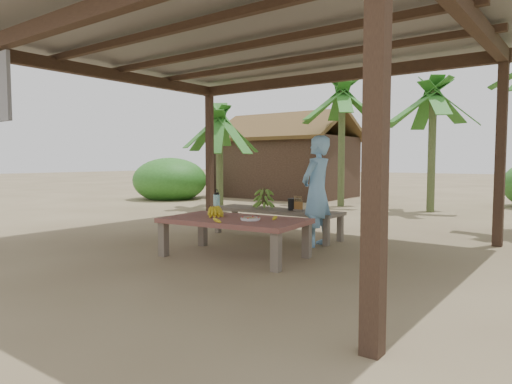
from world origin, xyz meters
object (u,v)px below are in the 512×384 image
Objects in this scene: work_table at (234,223)px; woman at (317,191)px; bench at (276,213)px; ripe_banana_bunch at (214,211)px; water_flask at (217,203)px; plate at (250,219)px; cooking_pot at (294,205)px.

work_table is 1.42m from woman.
bench is 1.39× the size of woman.
water_flask reaches higher than ripe_banana_bunch.
water_flask is (-0.20, 0.29, 0.06)m from ripe_banana_bunch.
plate reaches higher than work_table.
bench is 8.45× the size of ripe_banana_bunch.
woman reaches higher than cooking_pot.
work_table is at bearing -26.08° from water_flask.
water_flask reaches higher than cooking_pot.
cooking_pot is at bearing 87.92° from work_table.
cooking_pot reaches higher than bench.
bench is 1.04m from woman.
cooking_pot reaches higher than plate.
ripe_banana_bunch is 0.36m from water_flask.
bench is 1.36m from water_flask.
ripe_banana_bunch is 0.16× the size of woman.
ripe_banana_bunch is (0.12, -1.63, 0.18)m from bench.
ripe_banana_bunch is 0.78× the size of water_flask.
plate is (0.28, -0.03, 0.08)m from work_table.
work_table is at bearing 173.73° from plate.
ripe_banana_bunch reaches higher than work_table.
work_table is at bearing -85.52° from cooking_pot.
plate is at bearing -0.33° from ripe_banana_bunch.
woman is at bearing -31.05° from cooking_pot.
woman is at bearing 82.10° from plate.
ripe_banana_bunch is at bearing -86.68° from bench.
water_flask is (-0.08, -1.34, 0.25)m from bench.
cooking_pot is (0.32, 0.06, 0.14)m from bench.
work_table is at bearing -75.07° from bench.
ripe_banana_bunch is at bearing -55.09° from water_flask.
water_flask is at bearing -94.42° from bench.
work_table is 1.66m from cooking_pot.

